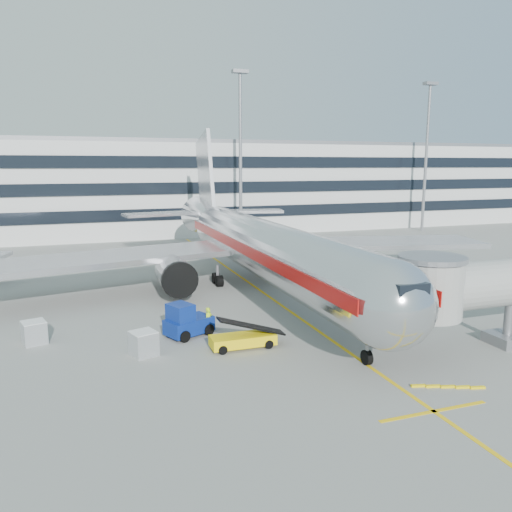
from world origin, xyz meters
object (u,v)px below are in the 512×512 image
object	(u,v)px
cargo_container_left	(34,332)
cargo_container_front	(181,323)
baggage_tug	(186,322)
ramp_worker	(209,321)
cargo_container_right	(144,343)
main_jet	(256,244)
belt_loader	(243,339)

from	to	relation	value
cargo_container_left	cargo_container_front	bearing A→B (deg)	-7.76
baggage_tug	ramp_worker	world-z (taller)	baggage_tug
cargo_container_right	main_jet	bearing A→B (deg)	48.73
cargo_container_left	ramp_worker	distance (m)	11.45
baggage_tug	cargo_container_right	distance (m)	4.07
belt_loader	cargo_container_left	bearing A→B (deg)	157.48
belt_loader	cargo_container_right	distance (m)	6.20
cargo_container_right	cargo_container_front	xyz separation A→B (m)	(2.93, 3.17, -0.00)
baggage_tug	cargo_container_right	world-z (taller)	baggage_tug
cargo_container_left	ramp_worker	world-z (taller)	ramp_worker
main_jet	baggage_tug	bearing A→B (deg)	-128.44
cargo_container_left	ramp_worker	xyz separation A→B (m)	(11.29, -1.92, 0.19)
cargo_container_right	ramp_worker	bearing A→B (deg)	28.11
main_jet	cargo_container_front	xyz separation A→B (m)	(-9.26, -10.72, -3.47)
baggage_tug	main_jet	bearing A→B (deg)	51.56
ramp_worker	cargo_container_front	bearing A→B (deg)	124.95
cargo_container_left	cargo_container_right	bearing A→B (deg)	-34.25
baggage_tug	cargo_container_right	size ratio (longest dim) A/B	2.00
main_jet	cargo_container_left	world-z (taller)	main_jet
cargo_container_left	cargo_container_right	size ratio (longest dim) A/B	0.96
cargo_container_left	cargo_container_front	world-z (taller)	cargo_container_front
belt_loader	cargo_container_front	xyz separation A→B (m)	(-3.22, 3.97, 0.16)
cargo_container_front	ramp_worker	distance (m)	1.93
main_jet	cargo_container_right	size ratio (longest dim) A/B	28.08
main_jet	belt_loader	world-z (taller)	main_jet
cargo_container_left	main_jet	bearing A→B (deg)	26.72
baggage_tug	cargo_container_left	bearing A→B (deg)	168.83
belt_loader	cargo_container_right	size ratio (longest dim) A/B	2.43
belt_loader	cargo_container_front	distance (m)	5.12
main_jet	cargo_container_front	distance (m)	14.58
belt_loader	ramp_worker	bearing A→B (deg)	112.80
main_jet	belt_loader	xyz separation A→B (m)	(-6.03, -14.69, -3.64)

